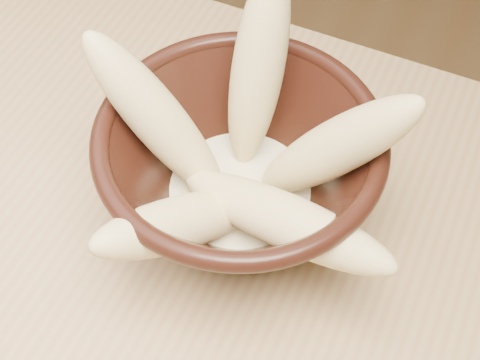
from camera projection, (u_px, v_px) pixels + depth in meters
name	position (u px, v px, depth m)	size (l,w,h in m)	color
bowl	(240.00, 173.00, 0.56)	(0.23, 0.23, 0.13)	black
milk_puddle	(240.00, 193.00, 0.58)	(0.13, 0.13, 0.02)	#FFF9CD
banana_upright	(258.00, 69.00, 0.54)	(0.04, 0.04, 0.18)	#E7D388
banana_left	(157.00, 118.00, 0.53)	(0.04, 0.04, 0.18)	#E7D388
banana_right	(335.00, 148.00, 0.52)	(0.04, 0.04, 0.18)	#E7D388
banana_across	(283.00, 220.00, 0.51)	(0.04, 0.04, 0.19)	#E7D388
banana_front	(181.00, 223.00, 0.51)	(0.04, 0.04, 0.17)	#E7D388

